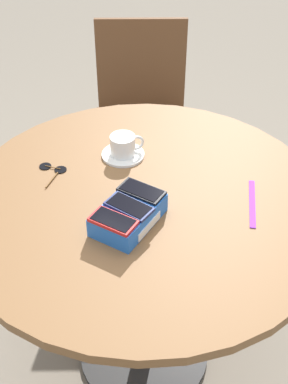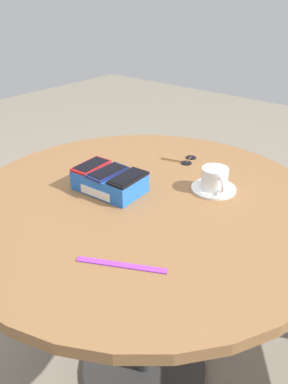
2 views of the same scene
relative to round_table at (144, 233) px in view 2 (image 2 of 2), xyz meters
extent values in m
plane|color=gray|center=(0.00, 0.00, -0.64)|extent=(8.00, 8.00, 0.00)
cylinder|color=#2D2D2D|center=(0.00, 0.00, -0.63)|extent=(0.48, 0.48, 0.02)
cylinder|color=#2D2D2D|center=(0.00, 0.00, -0.26)|extent=(0.07, 0.07, 0.72)
cylinder|color=brown|center=(0.00, 0.00, 0.11)|extent=(1.07, 1.07, 0.03)
cube|color=blue|center=(-0.11, -0.03, 0.15)|extent=(0.21, 0.14, 0.06)
cube|color=white|center=(-0.11, -0.09, 0.14)|extent=(0.11, 0.01, 0.03)
cube|color=red|center=(-0.18, -0.03, 0.19)|extent=(0.07, 0.13, 0.01)
cube|color=black|center=(-0.18, -0.03, 0.19)|extent=(0.06, 0.11, 0.00)
cube|color=navy|center=(-0.11, -0.03, 0.19)|extent=(0.06, 0.13, 0.01)
cube|color=black|center=(-0.11, -0.03, 0.19)|extent=(0.06, 0.11, 0.00)
cube|color=black|center=(-0.04, -0.02, 0.19)|extent=(0.07, 0.13, 0.01)
cube|color=black|center=(-0.04, -0.02, 0.19)|extent=(0.06, 0.12, 0.00)
cylinder|color=white|center=(0.13, 0.17, 0.13)|extent=(0.14, 0.14, 0.01)
cylinder|color=white|center=(0.13, 0.17, 0.16)|extent=(0.08, 0.08, 0.06)
cylinder|color=olive|center=(0.13, 0.17, 0.19)|extent=(0.07, 0.07, 0.00)
torus|color=white|center=(0.16, 0.15, 0.16)|extent=(0.05, 0.04, 0.05)
cube|color=purple|center=(0.15, -0.27, 0.13)|extent=(0.19, 0.11, 0.00)
cylinder|color=black|center=(-0.05, 0.33, 0.13)|extent=(0.04, 0.04, 0.00)
cylinder|color=black|center=(-0.04, 0.28, 0.13)|extent=(0.04, 0.04, 0.00)
cylinder|color=brown|center=(-0.05, 0.31, 0.13)|extent=(0.02, 0.05, 0.00)
cylinder|color=brown|center=(-0.10, 0.27, 0.13)|extent=(0.08, 0.02, 0.00)
camera|label=1|loc=(-0.96, -0.68, 1.10)|focal=50.00mm
camera|label=2|loc=(0.60, -0.74, 0.67)|focal=35.00mm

